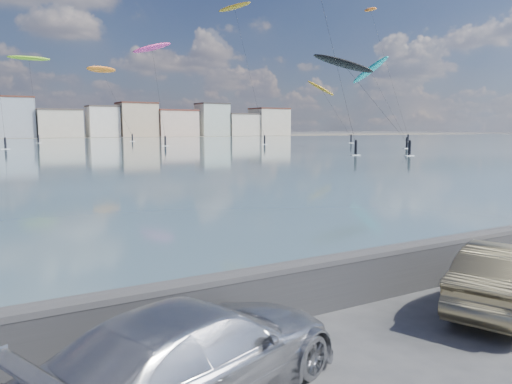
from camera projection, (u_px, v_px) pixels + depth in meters
seawall at (244, 296)px, 8.68m from camera, size 400.00×0.36×1.08m
car_silver at (197, 353)px, 6.30m from camera, size 4.90×3.33×1.32m
car_champagne at (510, 277)px, 9.57m from camera, size 4.18×2.69×1.30m
kitesurfer_0 at (370, 71)px, 92.92m from camera, size 4.96×17.13×16.99m
kitesurfer_1 at (371, 11)px, 128.48m from camera, size 6.76×19.26×35.17m
kitesurfer_3 at (343, 64)px, 74.15m from camera, size 7.72×20.10×15.22m
kitesurfer_4 at (321, 89)px, 124.25m from camera, size 6.48×17.63×15.56m
kitesurfer_7 at (102, 70)px, 135.62m from camera, size 10.44×19.46×20.39m
kitesurfer_13 at (235, 9)px, 111.94m from camera, size 6.53×18.25×31.46m
kitesurfer_15 at (29, 59)px, 116.59m from camera, size 9.82×9.88×20.28m
kitesurfer_19 at (152, 49)px, 106.36m from camera, size 9.00×16.80×22.50m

